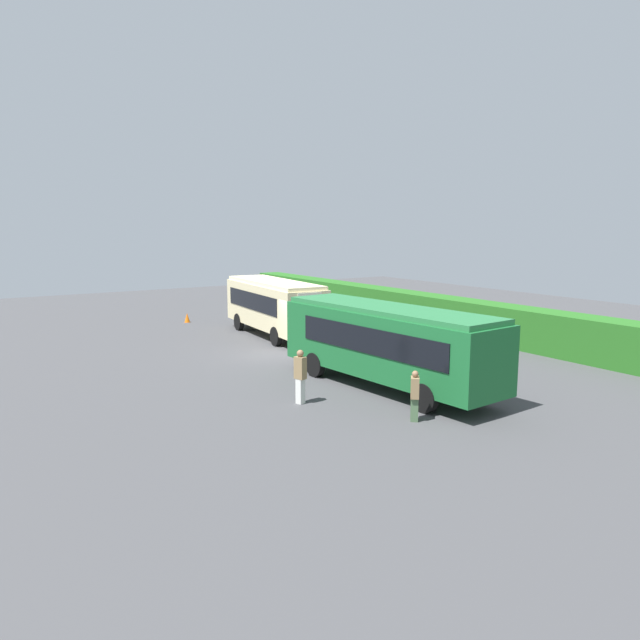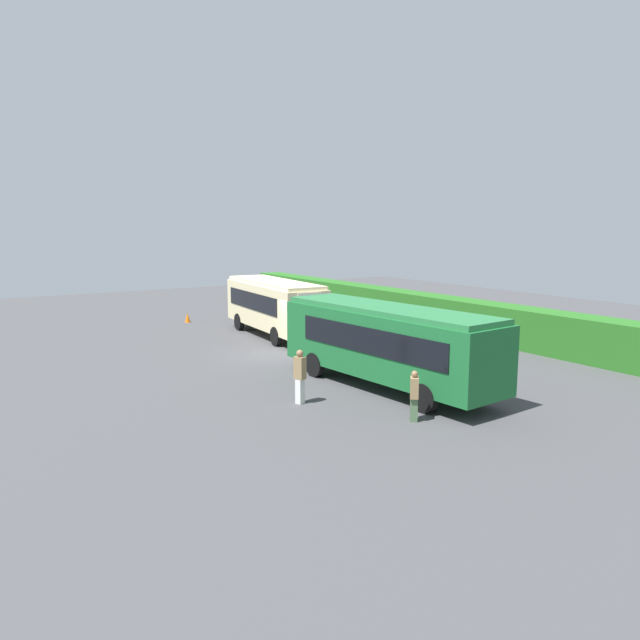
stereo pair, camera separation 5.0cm
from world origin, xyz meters
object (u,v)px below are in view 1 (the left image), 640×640
Objects in this scene: person_right at (300,375)px; person_far at (415,395)px; traffic_cone at (187,318)px; person_center at (387,345)px; person_left at (316,317)px; bus_cream at (274,304)px; bus_green at (387,341)px.

person_right is 1.16× the size of person_far.
person_right reaches higher than traffic_cone.
person_left is at bearing 131.91° from person_center.
traffic_cone is at bearing -156.72° from bus_cream.
bus_green is at bearing -126.71° from person_left.
traffic_cone is at bearing 64.53° from person_right.
person_left is 0.91× the size of person_center.
person_left is 0.92× the size of person_right.
person_left reaches higher than traffic_cone.
person_center reaches higher than person_left.
person_center is (9.46, 0.34, -0.76)m from bus_cream.
person_center is 3.21× the size of traffic_cone.
person_right reaches higher than person_left.
person_right reaches higher than person_far.
person_right is 19.28m from traffic_cone.
bus_green reaches higher than person_center.
person_center is at bearing -43.59° from bus_green.
bus_green is 12.09m from person_left.
bus_cream is 15.85m from person_far.
bus_green reaches higher than person_left.
person_center is 16.87m from traffic_cone.
person_right is at bearing -20.28° from bus_cream.
person_left is 16.02m from person_far.
bus_cream reaches higher than person_far.
person_right is (11.87, -5.45, -0.77)m from bus_cream.
person_left is 9.17m from person_center.
bus_green is 16.67× the size of traffic_cone.
bus_green is 19.13m from traffic_cone.
person_far is at bearing -2.40° from traffic_cone.
bus_green reaches higher than bus_cream.
person_left is 1.07× the size of person_far.
person_left reaches higher than person_far.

